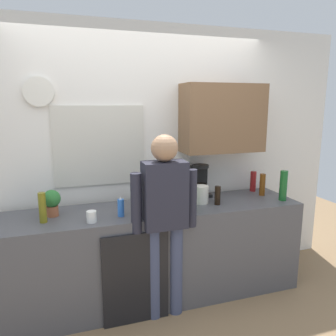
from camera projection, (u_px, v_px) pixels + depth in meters
name	position (u px, v px, depth m)	size (l,w,h in m)	color
ground_plane	(165.00, 314.00, 2.90)	(8.00, 8.00, 0.00)	#8C6D4C
kitchen_counter	(155.00, 253.00, 3.09)	(2.80, 0.64, 0.89)	#4C4C51
dishwasher_panel	(136.00, 279.00, 2.71)	(0.56, 0.02, 0.80)	black
back_wall_assembly	(153.00, 152.00, 3.31)	(4.40, 0.42, 2.60)	white
coffee_maker	(199.00, 182.00, 3.39)	(0.20, 0.20, 0.33)	black
bottle_olive_oil	(42.00, 208.00, 2.62)	(0.06, 0.06, 0.25)	olive
bottle_red_vinegar	(253.00, 181.00, 3.56)	(0.06, 0.06, 0.22)	maroon
bottle_amber_beer	(262.00, 185.00, 3.39)	(0.06, 0.06, 0.23)	brown
bottle_clear_soda	(189.00, 195.00, 2.94)	(0.09, 0.09, 0.28)	#2D8C33
bottle_green_wine	(283.00, 186.00, 3.21)	(0.07, 0.07, 0.30)	#195923
bottle_dark_sauce	(218.00, 195.00, 3.09)	(0.06, 0.06, 0.18)	black
cup_white_mug	(92.00, 217.00, 2.64)	(0.08, 0.08, 0.10)	white
mixing_bowl	(172.00, 198.00, 3.18)	(0.22, 0.22, 0.08)	white
potted_plant	(52.00, 201.00, 2.77)	(0.15, 0.15, 0.23)	#9E5638
dish_soap	(121.00, 207.00, 2.77)	(0.06, 0.06, 0.18)	blue
storage_canister	(201.00, 194.00, 3.14)	(0.14, 0.14, 0.17)	silver
person_at_sink	(165.00, 212.00, 2.71)	(0.57, 0.22, 1.60)	#3F4766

